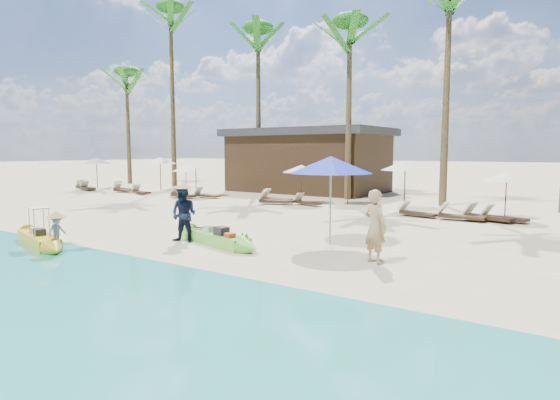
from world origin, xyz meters
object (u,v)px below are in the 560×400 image
Objects in this scene: tourist at (375,227)px; yellow_canoe at (39,239)px; green_canoe at (215,238)px; blue_umbrella at (331,165)px.

yellow_canoe is at bearing 43.35° from tourist.
yellow_canoe is at bearing -128.95° from green_canoe.
yellow_canoe is 8.93m from blue_umbrella.
yellow_canoe is 2.37× the size of tourist.
green_canoe is at bearing 52.08° from yellow_canoe.
blue_umbrella reaches higher than green_canoe.
green_canoe is at bearing 27.75° from tourist.
green_canoe is 1.02× the size of yellow_canoe.
green_canoe is 2.43× the size of tourist.
yellow_canoe is 1.66× the size of blue_umbrella.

